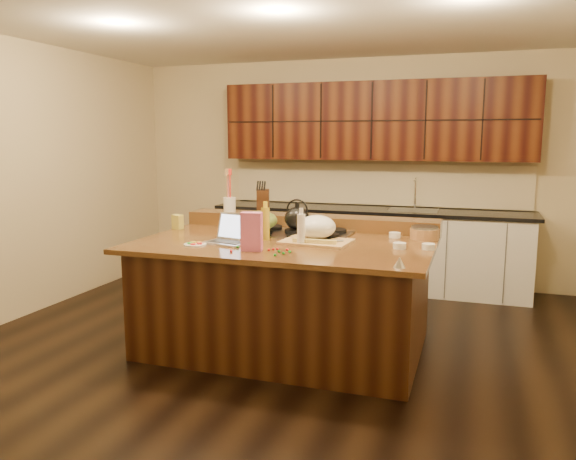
% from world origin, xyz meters
% --- Properties ---
extents(room, '(5.52, 5.02, 2.72)m').
position_xyz_m(room, '(0.00, 0.00, 1.35)').
color(room, black).
rests_on(room, ground).
extents(island, '(2.40, 1.60, 0.92)m').
position_xyz_m(island, '(0.00, 0.00, 0.46)').
color(island, black).
rests_on(island, ground).
extents(back_ledge, '(2.40, 0.30, 0.12)m').
position_xyz_m(back_ledge, '(0.00, 0.70, 0.98)').
color(back_ledge, black).
rests_on(back_ledge, island).
extents(cooktop, '(0.92, 0.52, 0.05)m').
position_xyz_m(cooktop, '(0.00, 0.30, 0.94)').
color(cooktop, gray).
rests_on(cooktop, island).
extents(back_counter, '(3.70, 0.66, 2.40)m').
position_xyz_m(back_counter, '(0.30, 2.23, 0.98)').
color(back_counter, silver).
rests_on(back_counter, ground).
extents(kettle, '(0.25, 0.25, 0.20)m').
position_xyz_m(kettle, '(0.00, 0.30, 1.07)').
color(kettle, black).
rests_on(kettle, cooktop).
extents(green_bowl, '(0.37, 0.37, 0.17)m').
position_xyz_m(green_bowl, '(-0.30, 0.17, 1.05)').
color(green_bowl, '#5B722D').
rests_on(green_bowl, cooktop).
extents(laptop, '(0.38, 0.33, 0.23)m').
position_xyz_m(laptop, '(-0.40, -0.24, 0.98)').
color(laptop, '#B7B7BC').
rests_on(laptop, island).
extents(oil_bottle, '(0.07, 0.07, 0.27)m').
position_xyz_m(oil_bottle, '(-0.17, -0.03, 1.06)').
color(oil_bottle, gold).
rests_on(oil_bottle, island).
extents(vinegar_bottle, '(0.07, 0.07, 0.25)m').
position_xyz_m(vinegar_bottle, '(0.18, -0.18, 1.04)').
color(vinegar_bottle, silver).
rests_on(vinegar_bottle, island).
extents(wooden_tray, '(0.57, 0.45, 0.22)m').
position_xyz_m(wooden_tray, '(0.26, 0.02, 1.02)').
color(wooden_tray, tan).
rests_on(wooden_tray, island).
extents(ramekin_a, '(0.13, 0.13, 0.04)m').
position_xyz_m(ramekin_a, '(0.94, -0.05, 0.94)').
color(ramekin_a, white).
rests_on(ramekin_a, island).
extents(ramekin_b, '(0.12, 0.12, 0.04)m').
position_xyz_m(ramekin_b, '(1.15, -0.01, 0.94)').
color(ramekin_b, white).
rests_on(ramekin_b, island).
extents(ramekin_c, '(0.11, 0.11, 0.04)m').
position_xyz_m(ramekin_c, '(0.84, 0.42, 0.94)').
color(ramekin_c, white).
rests_on(ramekin_c, island).
extents(strainer_bowl, '(0.31, 0.31, 0.09)m').
position_xyz_m(strainer_bowl, '(1.08, 0.43, 0.97)').
color(strainer_bowl, '#996B3F').
rests_on(strainer_bowl, island).
extents(kitchen_timer, '(0.09, 0.09, 0.07)m').
position_xyz_m(kitchen_timer, '(1.02, -0.69, 0.96)').
color(kitchen_timer, silver).
rests_on(kitchen_timer, island).
extents(pink_bag, '(0.17, 0.11, 0.29)m').
position_xyz_m(pink_bag, '(-0.11, -0.48, 1.07)').
color(pink_bag, pink).
rests_on(pink_bag, island).
extents(candy_plate, '(0.19, 0.19, 0.01)m').
position_xyz_m(candy_plate, '(-0.62, -0.43, 0.93)').
color(candy_plate, white).
rests_on(candy_plate, island).
extents(package_box, '(0.11, 0.09, 0.13)m').
position_xyz_m(package_box, '(-1.15, 0.24, 0.99)').
color(package_box, gold).
rests_on(package_box, island).
extents(utensil_crock, '(0.14, 0.14, 0.14)m').
position_xyz_m(utensil_crock, '(-0.83, 0.70, 1.11)').
color(utensil_crock, white).
rests_on(utensil_crock, back_ledge).
extents(knife_block, '(0.17, 0.21, 0.23)m').
position_xyz_m(knife_block, '(-0.47, 0.70, 1.15)').
color(knife_block, black).
rests_on(knife_block, back_ledge).
extents(gumdrop_0, '(0.02, 0.02, 0.02)m').
position_xyz_m(gumdrop_0, '(0.07, -0.40, 0.93)').
color(gumdrop_0, red).
rests_on(gumdrop_0, island).
extents(gumdrop_1, '(0.02, 0.02, 0.02)m').
position_xyz_m(gumdrop_1, '(-0.25, -0.42, 0.93)').
color(gumdrop_1, '#198C26').
rests_on(gumdrop_1, island).
extents(gumdrop_2, '(0.02, 0.02, 0.02)m').
position_xyz_m(gumdrop_2, '(-0.23, -0.59, 0.93)').
color(gumdrop_2, red).
rests_on(gumdrop_2, island).
extents(gumdrop_3, '(0.02, 0.02, 0.02)m').
position_xyz_m(gumdrop_3, '(0.16, -0.54, 0.93)').
color(gumdrop_3, '#198C26').
rests_on(gumdrop_3, island).
extents(gumdrop_4, '(0.02, 0.02, 0.02)m').
position_xyz_m(gumdrop_4, '(-0.14, -0.51, 0.93)').
color(gumdrop_4, red).
rests_on(gumdrop_4, island).
extents(gumdrop_5, '(0.02, 0.02, 0.02)m').
position_xyz_m(gumdrop_5, '(0.11, -0.49, 0.93)').
color(gumdrop_5, '#198C26').
rests_on(gumdrop_5, island).
extents(gumdrop_6, '(0.02, 0.02, 0.02)m').
position_xyz_m(gumdrop_6, '(0.15, -0.41, 0.93)').
color(gumdrop_6, red).
rests_on(gumdrop_6, island).
extents(gumdrop_7, '(0.02, 0.02, 0.02)m').
position_xyz_m(gumdrop_7, '(-0.20, -0.38, 0.93)').
color(gumdrop_7, '#198C26').
rests_on(gumdrop_7, island).
extents(gumdrop_8, '(0.02, 0.02, 0.02)m').
position_xyz_m(gumdrop_8, '(0.04, -0.42, 0.93)').
color(gumdrop_8, red).
rests_on(gumdrop_8, island).
extents(gumdrop_9, '(0.02, 0.02, 0.02)m').
position_xyz_m(gumdrop_9, '(0.19, -0.47, 0.93)').
color(gumdrop_9, '#198C26').
rests_on(gumdrop_9, island).
extents(gumdrop_10, '(0.02, 0.02, 0.02)m').
position_xyz_m(gumdrop_10, '(-0.11, -0.38, 0.93)').
color(gumdrop_10, red).
rests_on(gumdrop_10, island).
extents(gumdrop_11, '(0.02, 0.02, 0.02)m').
position_xyz_m(gumdrop_11, '(0.13, -0.61, 0.93)').
color(gumdrop_11, '#198C26').
rests_on(gumdrop_11, island).
extents(gumdrop_12, '(0.02, 0.02, 0.02)m').
position_xyz_m(gumdrop_12, '(0.02, -0.45, 0.93)').
color(gumdrop_12, red).
rests_on(gumdrop_12, island).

